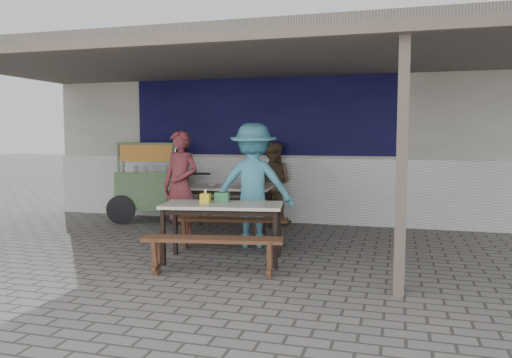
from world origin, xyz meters
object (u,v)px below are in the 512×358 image
Objects in this scene: patron_right_table at (253,185)px; table_left at (230,191)px; patron_wall_side at (272,183)px; donation_box at (222,197)px; bench_left_street at (221,217)px; condiment_bowl at (213,184)px; bench_left_wall at (239,205)px; condiment_jar at (247,184)px; bench_right_wall at (231,225)px; vendor_cart at (152,179)px; tissue_box at (205,198)px; bench_right_street at (212,247)px; patron_street_side at (181,186)px; table_right at (222,210)px.

table_left is at bearing -65.91° from patron_right_table.
donation_box is (-0.01, -2.70, 0.06)m from patron_wall_side.
bench_left_street is 0.96m from condiment_bowl.
condiment_jar is (0.31, -0.50, 0.45)m from bench_left_wall.
bench_left_wall is (-0.07, 0.67, -0.33)m from table_left.
patron_wall_side is 0.72m from condiment_jar.
bench_left_street is at bearing -90.00° from table_left.
donation_box is (0.05, -0.51, 0.47)m from bench_right_wall.
donation_box is at bearing -61.24° from vendor_cart.
condiment_bowl is at bearing 113.32° from bench_left_street.
patron_right_table is (0.25, 0.28, 0.56)m from bench_right_wall.
patron_wall_side is at bearing -5.87° from vendor_cart.
tissue_box is at bearing -86.68° from bench_left_wall.
condiment_jar is at bearing -63.50° from bench_left_wall.
bench_left_street is 0.91× the size of bench_right_wall.
patron_wall_side is at bearing 82.84° from bench_right_street.
patron_right_table is 14.62× the size of tissue_box.
patron_street_side is (-0.92, 0.32, 0.51)m from bench_right_wall.
table_right is 0.23m from donation_box.
condiment_bowl is (-1.06, 2.80, 0.43)m from bench_right_street.
donation_box reaches higher than bench_right_wall.
bench_left_wall is 1.00× the size of patron_wall_side.
bench_left_street is at bearing -61.09° from condiment_bowl.
vendor_cart is 14.29× the size of tissue_box.
table_left is 8.25× the size of condiment_bowl.
condiment_bowl reaches higher than bench_left_wall.
patron_right_table is (1.17, -0.04, 0.05)m from patron_street_side.
table_left is at bearing 60.87° from patron_wall_side.
condiment_bowl is (1.37, -0.38, -0.03)m from vendor_cart.
bench_left_street is 0.84× the size of patron_right_table.
tissue_box is at bearing -134.60° from donation_box.
patron_right_table reaches higher than condiment_bowl.
table_left is at bearing 80.65° from patron_street_side.
bench_right_wall is (0.54, -2.02, 0.00)m from bench_left_wall.
donation_box is at bearing -74.76° from bench_left_street.
table_left is 0.89× the size of table_right.
patron_street_side reaches higher than bench_right_street.
tissue_box is 0.67× the size of donation_box.
bench_left_wall is at bearing -75.47° from patron_right_table.
condiment_jar is at bearing 88.44° from bench_right_wall.
bench_left_street and bench_left_wall have the same top height.
condiment_bowl is (-0.82, 1.45, 0.43)m from bench_right_wall.
patron_wall_side is 1.15m from condiment_bowl.
donation_box is at bearing 65.83° from patron_right_table.
vendor_cart is 2.89m from patron_right_table.
vendor_cart is (-2.31, 2.50, 0.13)m from table_right.
donation_box is at bearing -26.93° from patron_street_side.
condiment_bowl is at bearing 109.64° from bench_right_wall.
vendor_cart is at bearing 133.85° from donation_box.
tissue_box and donation_box have the same top height.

